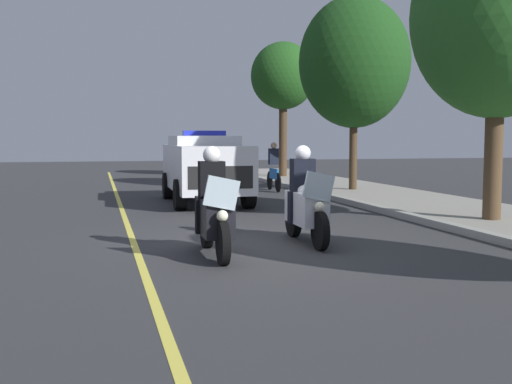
{
  "coord_description": "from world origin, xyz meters",
  "views": [
    {
      "loc": [
        10.22,
        -2.7,
        1.85
      ],
      "look_at": [
        -0.33,
        0.0,
        0.9
      ],
      "focal_mm": 43.7,
      "sensor_mm": 36.0,
      "label": 1
    }
  ],
  "objects": [
    {
      "name": "ground_plane",
      "position": [
        0.0,
        0.0,
        0.0
      ],
      "size": [
        80.0,
        80.0,
        0.0
      ],
      "primitive_type": "plane",
      "color": "#333335"
    },
    {
      "name": "curb_strip",
      "position": [
        0.0,
        4.13,
        0.07
      ],
      "size": [
        48.0,
        0.24,
        0.15
      ],
      "primitive_type": "cube",
      "color": "#9E9B93",
      "rests_on": "ground"
    },
    {
      "name": "lane_stripe_center",
      "position": [
        0.0,
        -2.1,
        0.0
      ],
      "size": [
        48.0,
        0.12,
        0.01
      ],
      "primitive_type": "cube",
      "color": "#E0D14C",
      "rests_on": "ground"
    },
    {
      "name": "police_motorcycle_lead_left",
      "position": [
        0.68,
        -0.94,
        0.7
      ],
      "size": [
        2.14,
        0.56,
        1.72
      ],
      "color": "black",
      "rests_on": "ground"
    },
    {
      "name": "police_motorcycle_lead_right",
      "position": [
        -0.09,
        0.84,
        0.7
      ],
      "size": [
        2.14,
        0.56,
        1.72
      ],
      "color": "black",
      "rests_on": "ground"
    },
    {
      "name": "police_suv",
      "position": [
        -7.16,
        0.25,
        1.07
      ],
      "size": [
        4.93,
        2.13,
        2.05
      ],
      "color": "silver",
      "rests_on": "ground"
    },
    {
      "name": "cyclist_background",
      "position": [
        -10.6,
        3.26,
        0.84
      ],
      "size": [
        1.76,
        0.32,
        1.69
      ],
      "color": "black",
      "rests_on": "ground"
    },
    {
      "name": "tree_mid_block",
      "position": [
        -1.42,
        5.52,
        4.38
      ],
      "size": [
        3.63,
        3.63,
        6.45
      ],
      "color": "#4C3823",
      "rests_on": "sidewalk_strip"
    },
    {
      "name": "tree_far_back",
      "position": [
        -9.44,
        5.74,
        4.37
      ],
      "size": [
        3.73,
        3.73,
        6.47
      ],
      "color": "#42301E",
      "rests_on": "sidewalk_strip"
    },
    {
      "name": "tree_behind_suv",
      "position": [
        -17.1,
        5.56,
        4.6
      ],
      "size": [
        2.94,
        2.94,
        6.07
      ],
      "color": "#42301E",
      "rests_on": "sidewalk_strip"
    }
  ]
}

